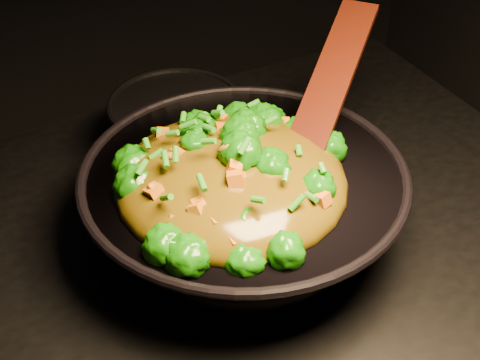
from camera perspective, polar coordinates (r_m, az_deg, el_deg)
wok at (r=0.94m, az=0.28°, el=-2.29°), size 0.47×0.47×0.11m
stir_fry at (r=0.85m, az=-0.69°, el=2.05°), size 0.35×0.35×0.10m
spatula at (r=0.95m, az=6.55°, el=6.33°), size 0.27×0.24×0.13m
back_pot at (r=1.08m, az=-4.84°, el=3.71°), size 0.24×0.24×0.11m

